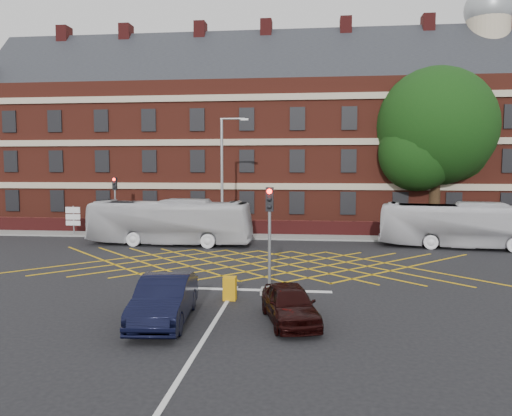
# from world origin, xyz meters

# --- Properties ---
(ground) EXTENTS (120.00, 120.00, 0.00)m
(ground) POSITION_xyz_m (0.00, 0.00, 0.00)
(ground) COLOR black
(ground) RESTS_ON ground
(victorian_building) EXTENTS (51.00, 12.17, 20.40)m
(victorian_building) POSITION_xyz_m (0.25, 22.00, 7.84)
(victorian_building) COLOR #5C2217
(victorian_building) RESTS_ON ground
(boundary_wall) EXTENTS (56.00, 0.50, 1.10)m
(boundary_wall) POSITION_xyz_m (0.00, 13.00, 0.55)
(boundary_wall) COLOR #4F1515
(boundary_wall) RESTS_ON ground
(far_pavement) EXTENTS (60.00, 3.00, 0.12)m
(far_pavement) POSITION_xyz_m (0.00, 12.00, 0.06)
(far_pavement) COLOR slate
(far_pavement) RESTS_ON ground
(box_junction_hatching) EXTENTS (8.22, 8.22, 0.02)m
(box_junction_hatching) POSITION_xyz_m (0.00, 2.00, 0.01)
(box_junction_hatching) COLOR #CC990C
(box_junction_hatching) RESTS_ON ground
(stop_line) EXTENTS (8.00, 0.30, 0.02)m
(stop_line) POSITION_xyz_m (0.00, -3.50, 0.01)
(stop_line) COLOR silver
(stop_line) RESTS_ON ground
(centre_line) EXTENTS (0.15, 14.00, 0.02)m
(centre_line) POSITION_xyz_m (0.00, -10.00, 0.01)
(centre_line) COLOR silver
(centre_line) RESTS_ON ground
(bus_left) EXTENTS (10.73, 2.95, 2.96)m
(bus_left) POSITION_xyz_m (-5.99, 7.78, 1.48)
(bus_left) COLOR silver
(bus_left) RESTS_ON ground
(bus_right) EXTENTS (10.51, 3.95, 2.86)m
(bus_right) POSITION_xyz_m (12.58, 8.48, 1.43)
(bus_right) COLOR silver
(bus_right) RESTS_ON ground
(car_navy) EXTENTS (2.00, 4.70, 1.51)m
(car_navy) POSITION_xyz_m (-1.64, -8.01, 0.75)
(car_navy) COLOR black
(car_navy) RESTS_ON ground
(car_maroon) EXTENTS (2.38, 3.95, 1.26)m
(car_maroon) POSITION_xyz_m (2.46, -7.62, 0.63)
(car_maroon) COLOR black
(car_maroon) RESTS_ON ground
(deciduous_tree) EXTENTS (9.02, 9.02, 12.64)m
(deciduous_tree) POSITION_xyz_m (12.52, 16.07, 7.51)
(deciduous_tree) COLOR black
(deciduous_tree) RESTS_ON ground
(traffic_light_near) EXTENTS (0.70, 0.70, 4.27)m
(traffic_light_near) POSITION_xyz_m (1.49, -4.00, 1.76)
(traffic_light_near) COLOR slate
(traffic_light_near) RESTS_ON ground
(traffic_light_far) EXTENTS (0.70, 0.70, 4.27)m
(traffic_light_far) POSITION_xyz_m (-11.37, 11.98, 1.76)
(traffic_light_far) COLOR slate
(traffic_light_far) RESTS_ON ground
(street_lamp) EXTENTS (2.25, 1.00, 8.22)m
(street_lamp) POSITION_xyz_m (-2.63, 8.66, 2.77)
(street_lamp) COLOR slate
(street_lamp) RESTS_ON ground
(direction_signs) EXTENTS (1.10, 0.16, 2.20)m
(direction_signs) POSITION_xyz_m (-14.19, 10.99, 1.38)
(direction_signs) COLOR gray
(direction_signs) RESTS_ON ground
(utility_cabinet) EXTENTS (0.48, 0.43, 0.89)m
(utility_cabinet) POSITION_xyz_m (0.06, -5.08, 0.45)
(utility_cabinet) COLOR #CB8B0B
(utility_cabinet) RESTS_ON ground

